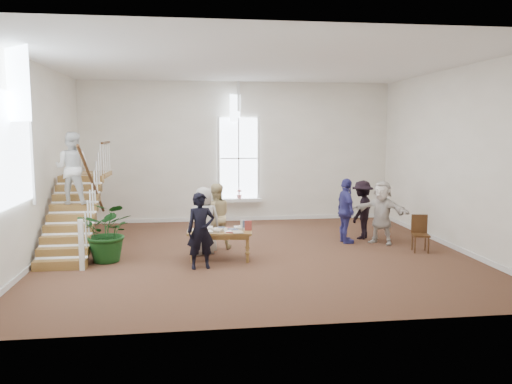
{
  "coord_description": "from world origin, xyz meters",
  "views": [
    {
      "loc": [
        -1.52,
        -11.66,
        2.97
      ],
      "look_at": [
        0.04,
        0.4,
        1.45
      ],
      "focal_mm": 35.0,
      "sensor_mm": 36.0,
      "label": 1
    }
  ],
  "objects": [
    {
      "name": "staircase",
      "position": [
        -4.34,
        0.75,
        1.62
      ],
      "size": [
        1.1,
        4.1,
        2.92
      ],
      "color": "brown",
      "rests_on": "ground"
    },
    {
      "name": "elderly_woman",
      "position": [
        -1.25,
        0.14,
        0.81
      ],
      "size": [
        0.89,
        0.69,
        1.63
      ],
      "primitive_type": "imported",
      "rotation": [
        0.0,
        0.0,
        3.38
      ],
      "color": "#BBB5AE",
      "rests_on": "ground"
    },
    {
      "name": "police_officer",
      "position": [
        -1.35,
        -1.11,
        0.82
      ],
      "size": [
        0.65,
        0.48,
        1.64
      ],
      "primitive_type": "imported",
      "rotation": [
        0.0,
        0.0,
        0.15
      ],
      "color": "black",
      "rests_on": "ground"
    },
    {
      "name": "side_chair",
      "position": [
        4.02,
        -0.27,
        0.49
      ],
      "size": [
        0.46,
        0.46,
        0.9
      ],
      "rotation": [
        0.0,
        0.0,
        -0.22
      ],
      "color": "#3C2010",
      "rests_on": "ground"
    },
    {
      "name": "room_shell",
      "position": [
        -0.0,
        4.39,
        0.4
      ],
      "size": [
        10.49,
        10.0,
        10.0
      ],
      "color": "silver",
      "rests_on": "ground"
    },
    {
      "name": "ground",
      "position": [
        0.0,
        0.0,
        0.0
      ],
      "size": [
        10.0,
        10.0,
        0.0
      ],
      "primitive_type": "plane",
      "color": "#4D2C1E",
      "rests_on": "ground"
    },
    {
      "name": "floor_plant",
      "position": [
        -3.4,
        -0.29,
        0.69
      ],
      "size": [
        1.48,
        1.36,
        1.37
      ],
      "primitive_type": "imported",
      "rotation": [
        0.0,
        0.0,
        -0.27
      ],
      "color": "#133E15",
      "rests_on": "ground"
    },
    {
      "name": "library_table",
      "position": [
        -0.88,
        -0.46,
        0.6
      ],
      "size": [
        1.52,
        0.88,
        0.74
      ],
      "rotation": [
        0.0,
        0.0,
        -0.11
      ],
      "color": "brown",
      "rests_on": "ground"
    },
    {
      "name": "person_yellow",
      "position": [
        -0.95,
        0.64,
        0.82
      ],
      "size": [
        0.86,
        0.7,
        1.65
      ],
      "primitive_type": "imported",
      "rotation": [
        0.0,
        0.0,
        3.25
      ],
      "color": "#D0B982",
      "rests_on": "ground"
    },
    {
      "name": "woman_cluster_c",
      "position": [
        3.39,
        0.66,
        0.83
      ],
      "size": [
        1.48,
        1.38,
        1.66
      ],
      "primitive_type": "imported",
      "rotation": [
        0.0,
        0.0,
        5.57
      ],
      "color": "silver",
      "rests_on": "ground"
    },
    {
      "name": "woman_cluster_b",
      "position": [
        3.09,
        1.31,
        0.8
      ],
      "size": [
        1.11,
        1.18,
        1.6
      ],
      "primitive_type": "imported",
      "rotation": [
        0.0,
        0.0,
        4.05
      ],
      "color": "black",
      "rests_on": "ground"
    },
    {
      "name": "woman_cluster_a",
      "position": [
        2.49,
        0.86,
        0.85
      ],
      "size": [
        0.45,
        1.02,
        1.71
      ],
      "primitive_type": "imported",
      "rotation": [
        0.0,
        0.0,
        1.61
      ],
      "color": "#393784",
      "rests_on": "ground"
    }
  ]
}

